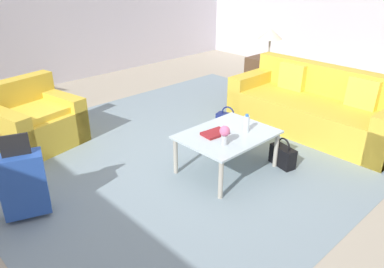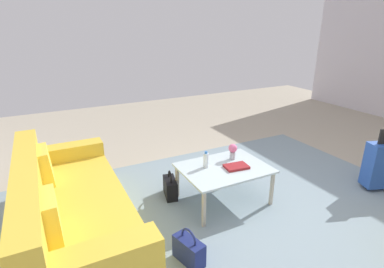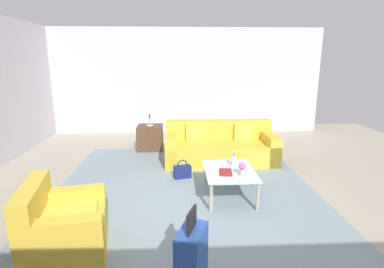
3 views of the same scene
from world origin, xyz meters
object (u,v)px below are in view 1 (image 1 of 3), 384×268
at_px(water_bottle, 246,123).
at_px(couch, 317,109).
at_px(suitcase_blue, 23,184).
at_px(handbag_black, 283,156).
at_px(table_lamp, 270,34).
at_px(handbag_navy, 228,122).
at_px(flower_vase, 225,133).
at_px(armchair, 34,123).
at_px(coffee_table, 227,138).
at_px(side_table, 267,73).
at_px(coffee_table_book, 215,133).

bearing_deg(water_bottle, couch, 0.00).
height_order(suitcase_blue, handbag_black, suitcase_blue).
height_order(table_lamp, handbag_navy, table_lamp).
relative_size(flower_vase, table_lamp, 0.39).
height_order(water_bottle, suitcase_blue, suitcase_blue).
relative_size(flower_vase, handbag_navy, 0.57).
distance_m(couch, water_bottle, 1.62).
height_order(flower_vase, handbag_navy, flower_vase).
relative_size(armchair, handbag_navy, 3.16).
bearing_deg(suitcase_blue, armchair, 64.90).
height_order(coffee_table, flower_vase, flower_vase).
relative_size(armchair, water_bottle, 5.55).
bearing_deg(handbag_navy, table_lamp, 21.38).
relative_size(armchair, handbag_black, 3.16).
bearing_deg(coffee_table, table_lamp, 28.18).
distance_m(armchair, coffee_table, 2.54).
distance_m(handbag_navy, handbag_black, 1.16).
distance_m(flower_vase, side_table, 3.45).
distance_m(couch, coffee_table_book, 1.93).
xyz_separation_m(water_bottle, table_lamp, (2.60, 1.60, 0.46)).
bearing_deg(flower_vase, coffee_table, 34.29).
xyz_separation_m(side_table, handbag_navy, (-1.95, -0.76, -0.17)).
distance_m(couch, coffee_table, 1.80).
height_order(side_table, handbag_black, side_table).
distance_m(armchair, handbag_black, 3.17).
bearing_deg(handbag_navy, side_table, 21.38).
bearing_deg(handbag_black, couch, 13.05).
bearing_deg(coffee_table_book, handbag_navy, 40.51).
distance_m(flower_vase, suitcase_blue, 1.99).
bearing_deg(couch, water_bottle, -180.00).
xyz_separation_m(water_bottle, coffee_table_book, (-0.32, 0.18, -0.08)).
distance_m(table_lamp, suitcase_blue, 4.91).
distance_m(water_bottle, coffee_table_book, 0.38).
xyz_separation_m(suitcase_blue, handbag_black, (2.55, -1.09, -0.23)).
bearing_deg(armchair, handbag_navy, -33.46).
bearing_deg(coffee_table_book, table_lamp, 32.35).
relative_size(coffee_table_book, handbag_black, 0.78).
distance_m(side_table, handbag_navy, 2.10).
bearing_deg(suitcase_blue, handbag_black, -23.11).
bearing_deg(table_lamp, armchair, 170.80).
xyz_separation_m(flower_vase, handbag_navy, (1.07, 0.89, -0.45)).
relative_size(couch, coffee_table_book, 8.45).
bearing_deg(coffee_table, side_table, 28.18).
bearing_deg(handbag_black, coffee_table_book, 145.07).
relative_size(coffee_table, suitcase_blue, 1.23).
distance_m(couch, table_lamp, 2.02).
relative_size(coffee_table, side_table, 1.70).
relative_size(flower_vase, side_table, 0.33).
distance_m(flower_vase, table_lamp, 3.47).
xyz_separation_m(coffee_table_book, table_lamp, (2.92, 1.42, 0.54)).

